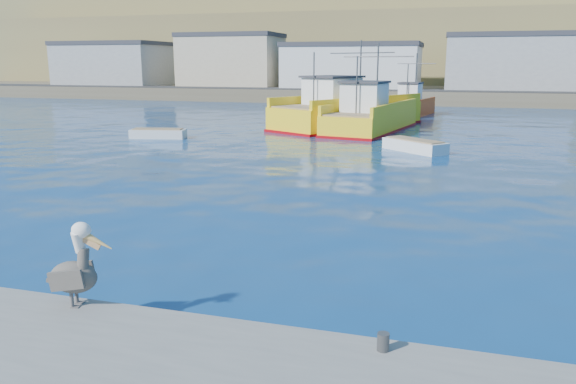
% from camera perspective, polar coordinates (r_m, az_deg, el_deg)
% --- Properties ---
extents(ground, '(260.00, 260.00, 0.00)m').
position_cam_1_polar(ground, '(13.38, -1.64, -9.16)').
color(ground, navy).
rests_on(ground, ground).
extents(dock_bollards, '(36.20, 0.20, 0.30)m').
position_cam_1_polar(dock_bollards, '(10.01, -4.49, -13.12)').
color(dock_bollards, '#4C4C4C').
rests_on(dock_bollards, dock).
extents(far_shore, '(200.00, 81.00, 24.00)m').
position_cam_1_polar(far_shore, '(121.10, 15.06, 14.46)').
color(far_shore, brown).
rests_on(far_shore, ground).
extents(trawler_yellow_a, '(10.91, 14.59, 6.87)m').
position_cam_1_polar(trawler_yellow_a, '(45.39, 5.93, 8.08)').
color(trawler_yellow_a, yellow).
rests_on(trawler_yellow_a, ground).
extents(trawler_yellow_b, '(6.02, 12.13, 6.55)m').
position_cam_1_polar(trawler_yellow_b, '(42.90, 8.34, 7.55)').
color(trawler_yellow_b, yellow).
rests_on(trawler_yellow_b, ground).
extents(boat_orange, '(4.06, 7.60, 5.94)m').
position_cam_1_polar(boat_orange, '(56.68, 12.46, 8.61)').
color(boat_orange, '#EE4010').
rests_on(boat_orange, ground).
extents(skiff_left, '(3.88, 2.02, 0.80)m').
position_cam_1_polar(skiff_left, '(39.52, -13.05, 5.72)').
color(skiff_left, silver).
rests_on(skiff_left, ground).
extents(skiff_mid, '(3.95, 3.67, 0.87)m').
position_cam_1_polar(skiff_mid, '(33.50, 12.74, 4.52)').
color(skiff_mid, silver).
rests_on(skiff_mid, ground).
extents(pelican, '(1.35, 0.71, 1.67)m').
position_cam_1_polar(pelican, '(11.46, -20.78, -7.44)').
color(pelican, '#595451').
rests_on(pelican, dock).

